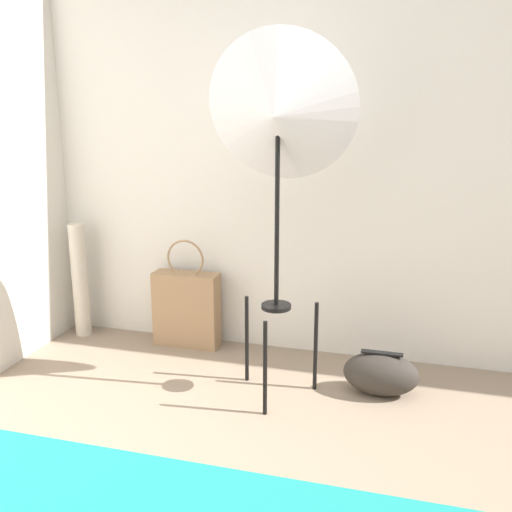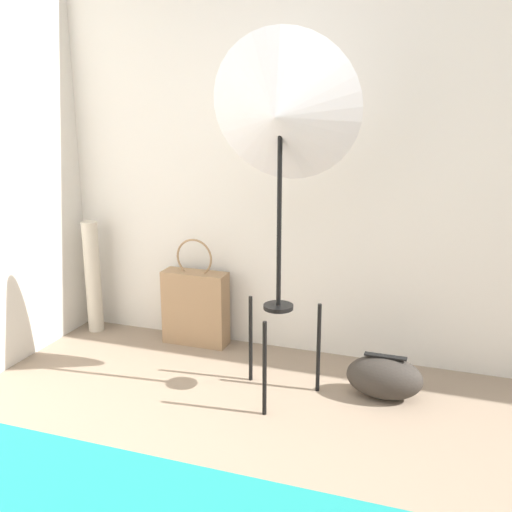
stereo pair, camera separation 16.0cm
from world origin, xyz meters
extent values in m
cube|color=silver|center=(0.00, 2.11, 1.30)|extent=(8.00, 0.05, 2.60)
cylinder|color=black|center=(-0.31, 1.31, 0.23)|extent=(0.02, 0.02, 0.46)
cylinder|color=black|center=(-0.49, 1.62, 0.23)|extent=(0.02, 0.02, 0.46)
cylinder|color=black|center=(-0.13, 1.62, 0.23)|extent=(0.02, 0.02, 0.46)
cylinder|color=black|center=(-0.31, 1.52, 0.46)|extent=(0.14, 0.14, 0.02)
cylinder|color=black|center=(-0.31, 1.52, 0.91)|extent=(0.02, 0.02, 0.91)
cone|color=silver|center=(-0.31, 1.52, 1.37)|extent=(0.70, 0.34, 0.72)
cube|color=#9E7A56|center=(-0.96, 1.97, 0.22)|extent=(0.39, 0.14, 0.44)
torus|color=#9E7A56|center=(-0.96, 1.97, 0.53)|extent=(0.22, 0.01, 0.22)
ellipsoid|color=#332D28|center=(0.19, 1.66, 0.11)|extent=(0.37, 0.21, 0.21)
cube|color=black|center=(0.19, 1.66, 0.22)|extent=(0.20, 0.04, 0.01)
cylinder|color=beige|center=(-1.65, 1.95, 0.35)|extent=(0.10, 0.10, 0.70)
camera|label=1|loc=(0.33, -1.11, 1.43)|focal=42.00mm
camera|label=2|loc=(0.48, -1.07, 1.43)|focal=42.00mm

